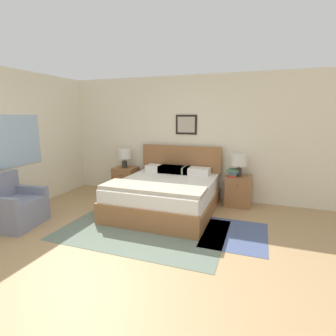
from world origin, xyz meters
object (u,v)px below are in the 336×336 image
Objects in this scene: nightstand_near_window at (126,180)px; table_lamp_near_window at (124,155)px; table_lamp_by_door at (239,161)px; armchair at (14,208)px; bed at (166,194)px; nightstand_by_door at (238,191)px.

nightstand_near_window is 1.42× the size of table_lamp_near_window.
armchair is at bearing -146.20° from table_lamp_by_door.
table_lamp_near_window is 2.52m from table_lamp_by_door.
armchair is 2.05× the size of table_lamp_near_window.
table_lamp_near_window is at bearing 150.08° from bed.
table_lamp_by_door is at bearing 0.00° from table_lamp_near_window.
table_lamp_by_door is (3.33, 2.23, 0.60)m from armchair.
bed reaches higher than nightstand_near_window.
armchair is at bearing -144.31° from bed.
bed reaches higher than table_lamp_near_window.
table_lamp_by_door is (1.25, 0.73, 0.58)m from bed.
nightstand_by_door is (2.53, 0.00, 0.00)m from nightstand_near_window.
armchair is at bearing -110.15° from nightstand_near_window.
armchair is 4.03m from nightstand_by_door.
table_lamp_by_door is at bearing -150.73° from nightstand_by_door.
table_lamp_near_window is (-1.27, 0.73, 0.58)m from bed.
table_lamp_near_window reaches higher than armchair.
nightstand_by_door is 0.60m from table_lamp_by_door.
table_lamp_near_window is at bearing 150.60° from armchair.
nightstand_by_door is 2.61m from table_lamp_near_window.
nightstand_near_window is 1.00× the size of nightstand_by_door.
bed is 1.58m from table_lamp_near_window.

